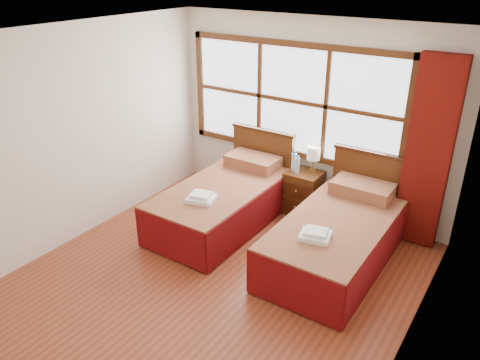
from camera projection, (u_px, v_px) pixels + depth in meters
The scene contains 15 objects.
floor at pixel (210, 284), 5.11m from camera, with size 4.50×4.50×0.00m, color brown.
ceiling at pixel (202, 38), 4.00m from camera, with size 4.50×4.50×0.00m, color white.
wall_back at pixel (309, 117), 6.25m from camera, with size 4.00×4.00×0.00m, color silver.
wall_left at pixel (73, 137), 5.56m from camera, with size 4.50×4.50×0.00m, color silver.
wall_right at pixel (416, 236), 3.55m from camera, with size 4.50×4.50×0.00m, color silver.
window at pixel (292, 101), 6.26m from camera, with size 3.16×0.06×1.56m.
curtain at pixel (428, 155), 5.39m from camera, with size 0.50×0.16×2.30m, color #630F09.
bed_left at pixel (225, 200), 6.20m from camera, with size 1.07×2.09×1.04m.
bed_right at pixel (338, 236), 5.39m from camera, with size 1.08×2.10×1.05m.
nightstand at pixel (303, 193), 6.43m from camera, with size 0.46×0.45×0.61m.
towels_left at pixel (201, 197), 5.66m from camera, with size 0.39×0.36×0.09m.
towels_right at pixel (315, 235), 4.89m from camera, with size 0.37×0.34×0.09m.
lamp at pixel (314, 154), 6.25m from camera, with size 0.18×0.18×0.34m.
bottle_near at pixel (294, 162), 6.32m from camera, with size 0.07×0.07×0.28m.
bottle_far at pixel (297, 165), 6.24m from camera, with size 0.07×0.07×0.25m.
Camera 1 is at (2.57, -3.26, 3.20)m, focal length 35.00 mm.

